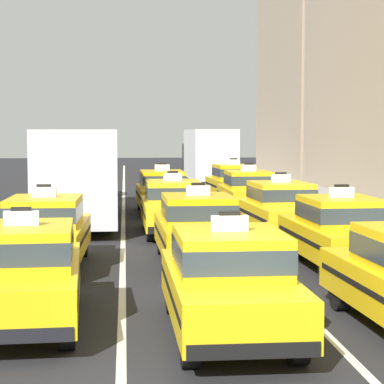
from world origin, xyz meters
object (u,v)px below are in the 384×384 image
(bus_left_third, at_px, (79,169))
(taxi_center_second, at_px, (198,228))
(taxi_right_second, at_px, (340,231))
(box_truck_right_sixth, at_px, (208,156))
(taxi_left_second, at_px, (45,231))
(taxi_right_third, at_px, (280,208))
(taxi_center_third, at_px, (173,206))
(taxi_center_nearest, at_px, (228,280))
(taxi_center_fourth, at_px, (162,191))
(taxi_right_fourth, at_px, (248,191))
(taxi_right_fifth, at_px, (233,182))
(sedan_left_fourth, at_px, (90,179))
(taxi_left_nearest, at_px, (23,272))

(bus_left_third, xyz_separation_m, taxi_center_second, (3.35, -9.27, -0.94))
(taxi_right_second, distance_m, box_truck_right_sixth, 24.93)
(taxi_left_second, height_order, taxi_right_third, same)
(bus_left_third, distance_m, taxi_center_third, 5.14)
(taxi_center_nearest, xyz_separation_m, taxi_right_second, (3.36, 5.52, 0.00))
(taxi_center_second, distance_m, taxi_right_second, 3.32)
(taxi_center_nearest, bearing_deg, taxi_center_fourth, 90.53)
(taxi_left_second, relative_size, box_truck_right_sixth, 0.65)
(taxi_right_fourth, height_order, taxi_right_fifth, same)
(taxi_right_fourth, distance_m, taxi_right_fifth, 5.29)
(sedan_left_fourth, relative_size, taxi_right_fourth, 0.95)
(taxi_left_nearest, relative_size, bus_left_third, 0.41)
(taxi_left_nearest, height_order, taxi_right_second, same)
(taxi_left_nearest, bearing_deg, taxi_left_second, 91.99)
(taxi_center_nearest, relative_size, taxi_center_second, 1.00)
(taxi_center_second, distance_m, taxi_right_fourth, 11.03)
(taxi_center_fourth, relative_size, taxi_right_second, 1.00)
(bus_left_third, bearing_deg, taxi_left_second, -91.31)
(taxi_center_third, distance_m, taxi_right_second, 7.03)
(sedan_left_fourth, bearing_deg, taxi_left_second, -90.52)
(taxi_right_fifth, distance_m, box_truck_right_sixth, 8.22)
(taxi_right_second, height_order, taxi_right_third, same)
(taxi_center_nearest, height_order, taxi_right_fourth, same)
(taxi_center_third, distance_m, taxi_right_fourth, 6.25)
(taxi_right_fourth, bearing_deg, taxi_right_third, -90.70)
(box_truck_right_sixth, bearing_deg, taxi_center_second, -96.92)
(taxi_left_nearest, relative_size, taxi_center_second, 1.01)
(sedan_left_fourth, height_order, taxi_center_nearest, taxi_center_nearest)
(taxi_right_fifth, bearing_deg, box_truck_right_sixth, 91.65)
(sedan_left_fourth, bearing_deg, taxi_left_nearest, -89.98)
(bus_left_third, distance_m, taxi_right_fifth, 9.35)
(sedan_left_fourth, xyz_separation_m, taxi_center_fourth, (3.10, -7.82, 0.03))
(sedan_left_fourth, bearing_deg, box_truck_right_sixth, 39.03)
(sedan_left_fourth, distance_m, taxi_right_third, 15.92)
(taxi_right_second, xyz_separation_m, taxi_right_fifth, (-0.06, 16.74, 0.00))
(sedan_left_fourth, distance_m, taxi_center_nearest, 25.52)
(taxi_center_second, relative_size, taxi_right_second, 0.99)
(taxi_center_third, relative_size, taxi_right_third, 0.98)
(taxi_left_second, relative_size, taxi_right_fourth, 1.00)
(taxi_center_third, relative_size, box_truck_right_sixth, 0.65)
(bus_left_third, distance_m, sedan_left_fourth, 9.73)
(taxi_right_third, distance_m, taxi_right_fourth, 6.31)
(taxi_right_fifth, bearing_deg, taxi_right_second, -89.80)
(taxi_center_fourth, height_order, box_truck_right_sixth, box_truck_right_sixth)
(taxi_left_second, relative_size, sedan_left_fourth, 1.06)
(taxi_center_third, relative_size, taxi_right_fourth, 1.00)
(sedan_left_fourth, xyz_separation_m, box_truck_right_sixth, (6.32, 5.12, 0.93))
(taxi_left_nearest, relative_size, taxi_right_fourth, 1.01)
(sedan_left_fourth, xyz_separation_m, taxi_center_second, (3.39, -18.96, 0.03))
(sedan_left_fourth, bearing_deg, taxi_right_third, -66.78)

